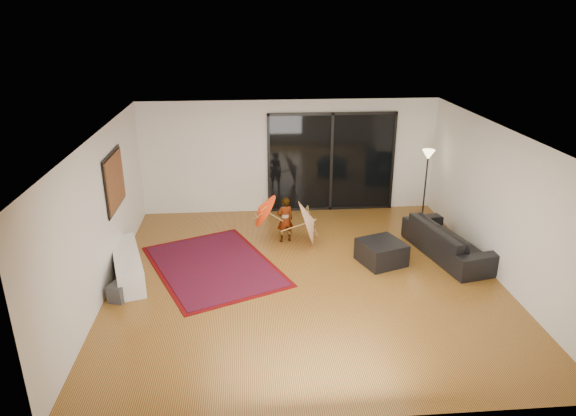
{
  "coord_description": "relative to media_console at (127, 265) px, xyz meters",
  "views": [
    {
      "loc": [
        -1.0,
        -8.26,
        4.6
      ],
      "look_at": [
        -0.26,
        0.78,
        1.1
      ],
      "focal_mm": 32.0,
      "sensor_mm": 36.0,
      "label": 1
    }
  ],
  "objects": [
    {
      "name": "parasol_white",
      "position": [
        3.6,
        1.19,
        0.26
      ],
      "size": [
        0.53,
        0.98,
        0.99
      ],
      "rotation": [
        0.0,
        1.25,
        0.0
      ],
      "color": "white",
      "rests_on": "floor"
    },
    {
      "name": "wall_right",
      "position": [
        6.75,
        -0.32,
        1.1
      ],
      "size": [
        0.0,
        7.0,
        7.0
      ],
      "primitive_type": "plane",
      "rotation": [
        1.57,
        0.0,
        -1.57
      ],
      "color": "silver",
      "rests_on": "floor"
    },
    {
      "name": "speaker",
      "position": [
        0.0,
        -0.83,
        -0.1
      ],
      "size": [
        0.34,
        0.34,
        0.3
      ],
      "primitive_type": "cube",
      "rotation": [
        0.0,
        0.0,
        -0.34
      ],
      "color": "#424244",
      "rests_on": "floor"
    },
    {
      "name": "floor_lamp",
      "position": [
        6.35,
        2.41,
        1.06
      ],
      "size": [
        0.28,
        0.28,
        1.65
      ],
      "color": "black",
      "rests_on": "floor"
    },
    {
      "name": "floor",
      "position": [
        3.25,
        -0.32,
        -0.25
      ],
      "size": [
        7.0,
        7.0,
        0.0
      ],
      "primitive_type": "plane",
      "color": "#A0702B",
      "rests_on": "ground"
    },
    {
      "name": "child",
      "position": [
        3.0,
        1.34,
        0.24
      ],
      "size": [
        0.41,
        0.32,
        0.99
      ],
      "primitive_type": "imported",
      "rotation": [
        0.0,
        0.0,
        3.39
      ],
      "color": "#999999",
      "rests_on": "floor"
    },
    {
      "name": "persian_rug",
      "position": [
        1.54,
        0.31,
        -0.24
      ],
      "size": [
        3.07,
        3.5,
        0.02
      ],
      "rotation": [
        0.0,
        0.0,
        0.41
      ],
      "color": "#580709",
      "rests_on": "floor"
    },
    {
      "name": "sofa",
      "position": [
        6.2,
        0.41,
        0.08
      ],
      "size": [
        1.32,
        2.36,
        0.65
      ],
      "primitive_type": "imported",
      "rotation": [
        0.0,
        0.0,
        1.79
      ],
      "color": "black",
      "rests_on": "floor"
    },
    {
      "name": "ceiling",
      "position": [
        3.25,
        -0.32,
        2.45
      ],
      "size": [
        7.0,
        7.0,
        0.0
      ],
      "primitive_type": "plane",
      "rotation": [
        3.14,
        0.0,
        0.0
      ],
      "color": "white",
      "rests_on": "wall_back"
    },
    {
      "name": "wall_back",
      "position": [
        3.25,
        3.18,
        1.1
      ],
      "size": [
        7.0,
        0.0,
        7.0
      ],
      "primitive_type": "plane",
      "rotation": [
        1.57,
        0.0,
        0.0
      ],
      "color": "silver",
      "rests_on": "floor"
    },
    {
      "name": "media_console",
      "position": [
        0.0,
        0.0,
        0.0
      ],
      "size": [
        0.94,
        1.84,
        0.5
      ],
      "primitive_type": "cube",
      "rotation": [
        0.0,
        0.0,
        0.29
      ],
      "color": "white",
      "rests_on": "floor"
    },
    {
      "name": "sliding_door",
      "position": [
        4.25,
        3.15,
        0.95
      ],
      "size": [
        3.06,
        0.07,
        2.4
      ],
      "color": "black",
      "rests_on": "wall_back"
    },
    {
      "name": "painting",
      "position": [
        -0.21,
        0.68,
        1.4
      ],
      "size": [
        0.04,
        1.28,
        1.08
      ],
      "color": "black",
      "rests_on": "wall_left"
    },
    {
      "name": "wall_front",
      "position": [
        3.25,
        -3.82,
        1.1
      ],
      "size": [
        7.0,
        0.0,
        7.0
      ],
      "primitive_type": "plane",
      "rotation": [
        -1.57,
        0.0,
        0.0
      ],
      "color": "silver",
      "rests_on": "floor"
    },
    {
      "name": "ottoman",
      "position": [
        4.79,
        0.2,
        -0.03
      ],
      "size": [
        0.99,
        0.99,
        0.44
      ],
      "primitive_type": "cube",
      "rotation": [
        0.0,
        0.0,
        0.35
      ],
      "color": "black",
      "rests_on": "floor"
    },
    {
      "name": "wall_left",
      "position": [
        -0.25,
        -0.32,
        1.1
      ],
      "size": [
        0.0,
        7.0,
        7.0
      ],
      "primitive_type": "plane",
      "rotation": [
        1.57,
        0.0,
        1.57
      ],
      "color": "silver",
      "rests_on": "floor"
    },
    {
      "name": "parasol_orange",
      "position": [
        2.45,
        1.29,
        0.49
      ],
      "size": [
        0.56,
        0.76,
        0.85
      ],
      "rotation": [
        0.0,
        -0.98,
        0.0
      ],
      "color": "#F83A0D",
      "rests_on": "child"
    }
  ]
}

